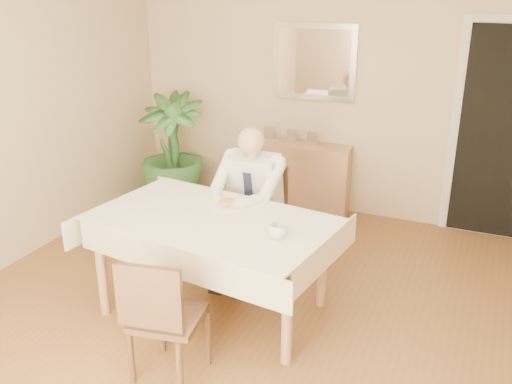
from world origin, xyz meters
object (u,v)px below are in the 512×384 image
at_px(chair_far, 260,209).
at_px(dining_table, 212,229).
at_px(potted_palm, 172,151).
at_px(sideboard, 305,178).
at_px(chair_near, 161,314).
at_px(coffee_mug, 278,231).
at_px(seated_man, 246,198).

bearing_deg(chair_far, dining_table, -91.52).
relative_size(chair_far, potted_palm, 0.71).
relative_size(dining_table, sideboard, 2.03).
distance_m(dining_table, potted_palm, 2.21).
height_order(dining_table, chair_near, chair_near).
height_order(dining_table, chair_far, chair_far).
relative_size(chair_near, sideboard, 0.94).
bearing_deg(chair_near, coffee_mug, 47.63).
height_order(chair_near, coffee_mug, chair_near).
bearing_deg(chair_near, chair_far, 83.13).
bearing_deg(sideboard, dining_table, -95.12).
xyz_separation_m(chair_far, coffee_mug, (0.55, -0.99, 0.32)).
distance_m(chair_near, sideboard, 2.94).
relative_size(dining_table, coffee_mug, 16.02).
relative_size(seated_man, sideboard, 1.37).
bearing_deg(dining_table, chair_near, -76.19).
bearing_deg(seated_man, dining_table, -90.00).
height_order(dining_table, potted_palm, potted_palm).
bearing_deg(coffee_mug, chair_far, 119.02).
height_order(chair_far, coffee_mug, chair_far).
relative_size(sideboard, potted_palm, 0.75).
xyz_separation_m(coffee_mug, sideboard, (-0.55, 2.21, -0.43)).
distance_m(coffee_mug, potted_palm, 2.67).
height_order(dining_table, sideboard, dining_table).
distance_m(seated_man, coffee_mug, 0.90).
bearing_deg(chair_far, sideboard, 88.71).
distance_m(seated_man, potted_palm, 1.79).
bearing_deg(chair_far, coffee_mug, -62.50).
bearing_deg(seated_man, coffee_mug, -52.12).
bearing_deg(chair_near, sideboard, 81.99).
height_order(seated_man, potted_palm, seated_man).
bearing_deg(sideboard, chair_near, -93.42).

